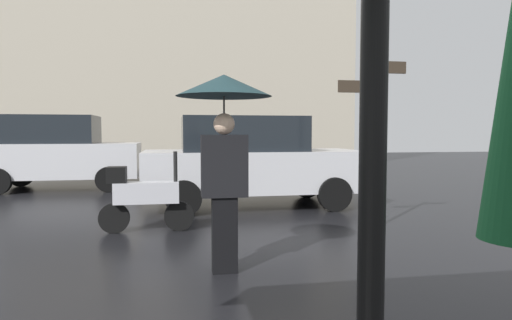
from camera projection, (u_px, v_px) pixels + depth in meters
name	position (u px, v px, depth m)	size (l,w,h in m)	color
pedestrian_with_umbrella	(224.00, 119.00, 4.78)	(1.03, 1.03, 2.14)	black
parked_scooter	(144.00, 196.00, 6.81)	(1.43, 0.32, 1.23)	black
parked_car_left	(250.00, 160.00, 9.26)	(4.44, 2.05, 1.85)	silver
parked_car_right	(60.00, 152.00, 11.99)	(4.04, 1.92, 1.98)	silver
street_signpost	(371.00, 122.00, 6.78)	(1.08, 0.08, 2.76)	black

